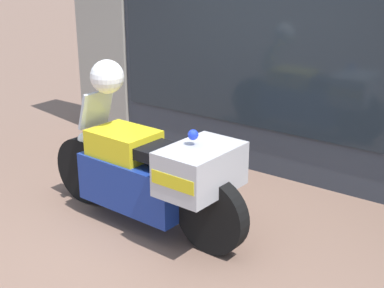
{
  "coord_description": "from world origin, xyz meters",
  "views": [
    {
      "loc": [
        2.75,
        -3.34,
        2.42
      ],
      "look_at": [
        -0.14,
        0.53,
        0.7
      ],
      "focal_mm": 50.0,
      "sensor_mm": 36.0,
      "label": 1
    }
  ],
  "objects": [
    {
      "name": "window_display",
      "position": [
        0.37,
        2.03,
        0.47
      ],
      "size": [
        4.76,
        0.3,
        1.97
      ],
      "color": "slate",
      "rests_on": "ground"
    },
    {
      "name": "ground_plane",
      "position": [
        0.0,
        0.0,
        0.0
      ],
      "size": [
        60.0,
        60.0,
        0.0
      ],
      "primitive_type": "plane",
      "color": "#7A5B4C"
    },
    {
      "name": "paramedic_motorcycle",
      "position": [
        -0.21,
        0.03,
        0.54
      ],
      "size": [
        2.31,
        0.75,
        1.21
      ],
      "rotation": [
        0.0,
        0.0,
        3.11
      ],
      "color": "black",
      "rests_on": "ground"
    },
    {
      "name": "white_helmet",
      "position": [
        -0.74,
        0.05,
        1.36
      ],
      "size": [
        0.31,
        0.31,
        0.31
      ],
      "primitive_type": "sphere",
      "color": "white",
      "rests_on": "paramedic_motorcycle"
    },
    {
      "name": "shop_building",
      "position": [
        -0.41,
        2.0,
        1.64
      ],
      "size": [
        6.1,
        0.55,
        3.27
      ],
      "color": "#333842",
      "rests_on": "ground"
    }
  ]
}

